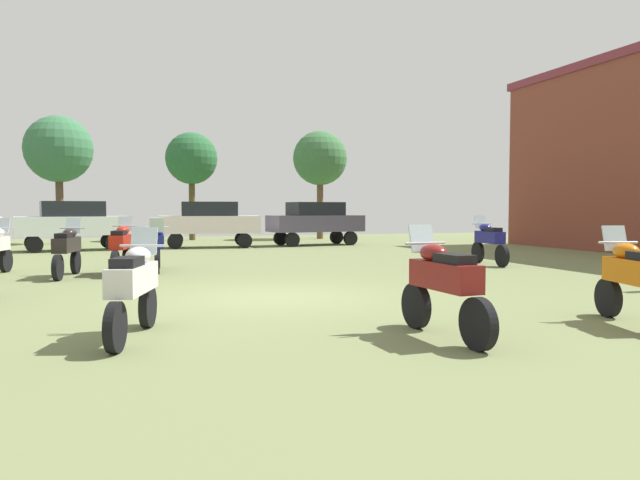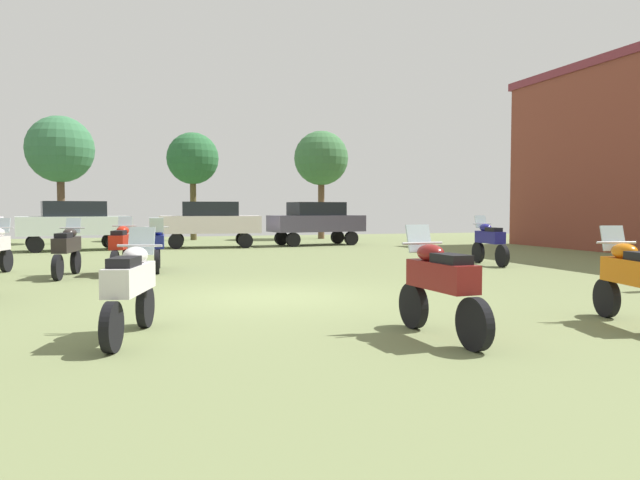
% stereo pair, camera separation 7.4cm
% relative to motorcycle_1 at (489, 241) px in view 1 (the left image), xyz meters
% --- Properties ---
extents(ground_plane, '(44.00, 52.00, 0.02)m').
position_rel_motorcycle_1_xyz_m(ground_plane, '(-7.84, -4.52, -0.74)').
color(ground_plane, olive).
extents(motorcycle_1, '(0.62, 2.16, 1.49)m').
position_rel_motorcycle_1_xyz_m(motorcycle_1, '(0.00, 0.00, 0.00)').
color(motorcycle_1, black).
rests_on(motorcycle_1, ground).
extents(motorcycle_5, '(0.62, 2.13, 1.49)m').
position_rel_motorcycle_1_xyz_m(motorcycle_5, '(-6.54, -8.83, -0.00)').
color(motorcycle_5, black).
rests_on(motorcycle_5, ground).
extents(motorcycle_6, '(0.70, 2.12, 1.50)m').
position_rel_motorcycle_1_xyz_m(motorcycle_6, '(-10.63, 0.64, 0.00)').
color(motorcycle_6, black).
rests_on(motorcycle_6, ground).
extents(motorcycle_8, '(0.80, 2.10, 1.45)m').
position_rel_motorcycle_1_xyz_m(motorcycle_8, '(-10.42, -7.61, -0.02)').
color(motorcycle_8, black).
rests_on(motorcycle_8, ground).
extents(motorcycle_9, '(0.73, 2.04, 1.45)m').
position_rel_motorcycle_1_xyz_m(motorcycle_9, '(-3.44, -8.93, -0.02)').
color(motorcycle_9, black).
rests_on(motorcycle_9, ground).
extents(motorcycle_11, '(0.62, 2.25, 1.47)m').
position_rel_motorcycle_1_xyz_m(motorcycle_11, '(-9.70, 1.16, -0.01)').
color(motorcycle_11, black).
rests_on(motorcycle_11, ground).
extents(motorcycle_12, '(0.70, 2.16, 1.46)m').
position_rel_motorcycle_1_xyz_m(motorcycle_12, '(-11.91, 0.35, -0.01)').
color(motorcycle_12, black).
rests_on(motorcycle_12, ground).
extents(car_1, '(4.54, 2.50, 2.00)m').
position_rel_motorcycle_1_xyz_m(car_1, '(-12.55, 10.45, 0.44)').
color(car_1, black).
rests_on(car_1, ground).
extents(car_3, '(4.50, 2.34, 2.00)m').
position_rel_motorcycle_1_xyz_m(car_3, '(-2.12, 10.91, 0.44)').
color(car_3, black).
rests_on(car_3, ground).
extents(car_4, '(4.46, 2.21, 2.00)m').
position_rel_motorcycle_1_xyz_m(car_4, '(-7.02, 10.76, 0.44)').
color(car_4, black).
rests_on(car_4, ground).
extents(tree_1, '(3.04, 3.04, 6.05)m').
position_rel_motorcycle_1_xyz_m(tree_1, '(-0.08, 16.54, 3.76)').
color(tree_1, brown).
rests_on(tree_1, ground).
extents(tree_3, '(3.19, 3.19, 6.15)m').
position_rel_motorcycle_1_xyz_m(tree_3, '(-13.54, 15.73, 3.79)').
color(tree_3, brown).
rests_on(tree_3, ground).
extents(tree_4, '(2.78, 2.78, 5.80)m').
position_rel_motorcycle_1_xyz_m(tree_4, '(-7.10, 17.35, 3.63)').
color(tree_4, '#4E4325').
rests_on(tree_4, ground).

